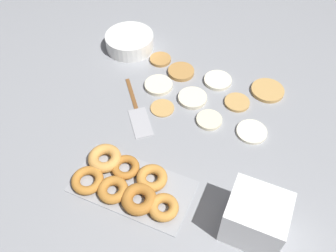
# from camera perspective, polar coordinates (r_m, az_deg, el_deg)

# --- Properties ---
(ground_plane) EXTENTS (3.00, 3.00, 0.00)m
(ground_plane) POSITION_cam_1_polar(r_m,az_deg,el_deg) (1.20, 2.54, 1.70)
(ground_plane) COLOR gray
(pancake_0) EXTENTS (0.09, 0.09, 0.01)m
(pancake_0) POSITION_cam_1_polar(r_m,az_deg,el_deg) (1.25, 11.00, 3.75)
(pancake_0) COLOR tan
(pancake_0) RESTS_ON ground_plane
(pancake_1) EXTENTS (0.10, 0.10, 0.01)m
(pancake_1) POSITION_cam_1_polar(r_m,az_deg,el_deg) (1.29, -1.53, 6.56)
(pancake_1) COLOR beige
(pancake_1) RESTS_ON ground_plane
(pancake_2) EXTENTS (0.09, 0.09, 0.01)m
(pancake_2) POSITION_cam_1_polar(r_m,az_deg,el_deg) (1.18, 6.61, 0.97)
(pancake_2) COLOR beige
(pancake_2) RESTS_ON ground_plane
(pancake_3) EXTENTS (0.10, 0.10, 0.01)m
(pancake_3) POSITION_cam_1_polar(r_m,az_deg,el_deg) (1.18, 13.27, -0.91)
(pancake_3) COLOR silver
(pancake_3) RESTS_ON ground_plane
(pancake_4) EXTENTS (0.10, 0.10, 0.01)m
(pancake_4) POSITION_cam_1_polar(r_m,az_deg,el_deg) (1.25, 3.86, 4.53)
(pancake_4) COLOR beige
(pancake_4) RESTS_ON ground_plane
(pancake_5) EXTENTS (0.10, 0.10, 0.01)m
(pancake_5) POSITION_cam_1_polar(r_m,az_deg,el_deg) (1.32, 7.98, 7.25)
(pancake_5) COLOR silver
(pancake_5) RESTS_ON ground_plane
(pancake_6) EXTENTS (0.10, 0.10, 0.01)m
(pancake_6) POSITION_cam_1_polar(r_m,az_deg,el_deg) (1.34, 2.11, 8.71)
(pancake_6) COLOR #B27F42
(pancake_6) RESTS_ON ground_plane
(pancake_7) EXTENTS (0.12, 0.12, 0.01)m
(pancake_7) POSITION_cam_1_polar(r_m,az_deg,el_deg) (1.32, 15.67, 5.52)
(pancake_7) COLOR tan
(pancake_7) RESTS_ON ground_plane
(pancake_8) EXTENTS (0.08, 0.08, 0.01)m
(pancake_8) POSITION_cam_1_polar(r_m,az_deg,el_deg) (1.40, -1.23, 10.63)
(pancake_8) COLOR #B27F42
(pancake_8) RESTS_ON ground_plane
(pancake_9) EXTENTS (0.08, 0.08, 0.01)m
(pancake_9) POSITION_cam_1_polar(r_m,az_deg,el_deg) (1.22, -0.87, 3.07)
(pancake_9) COLOR tan
(pancake_9) RESTS_ON ground_plane
(donut_tray) EXTENTS (0.35, 0.18, 0.04)m
(donut_tray) POSITION_cam_1_polar(r_m,az_deg,el_deg) (1.03, -6.72, -8.97)
(donut_tray) COLOR #93969B
(donut_tray) RESTS_ON ground_plane
(batter_bowl) EXTENTS (0.19, 0.19, 0.06)m
(batter_bowl) POSITION_cam_1_polar(r_m,az_deg,el_deg) (1.45, -6.16, 13.30)
(batter_bowl) COLOR white
(batter_bowl) RESTS_ON ground_plane
(container_stack) EXTENTS (0.15, 0.13, 0.14)m
(container_stack) POSITION_cam_1_polar(r_m,az_deg,el_deg) (0.95, 13.82, -14.05)
(container_stack) COLOR white
(container_stack) RESTS_ON ground_plane
(spatula) EXTENTS (0.21, 0.24, 0.01)m
(spatula) POSITION_cam_1_polar(r_m,az_deg,el_deg) (1.20, -4.77, 1.69)
(spatula) COLOR brown
(spatula) RESTS_ON ground_plane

